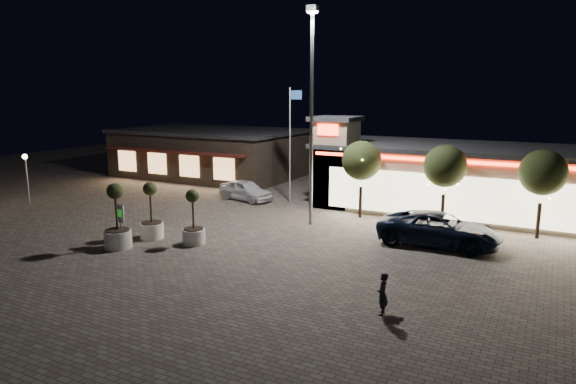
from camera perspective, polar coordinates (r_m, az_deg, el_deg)
The scene contains 17 objects.
ground at distance 24.91m, azimuth -9.69°, elevation -7.15°, with size 90.00×90.00×0.00m, color #6A6156.
retail_building at distance 35.29m, azimuth 19.24°, elevation 1.49°, with size 20.40×8.40×6.10m.
restaurant_building at distance 48.38m, azimuth -8.61°, elevation 4.39°, with size 16.40×11.00×4.30m.
floodlight_pole at distance 29.49m, azimuth 2.64°, elevation 9.71°, with size 0.60×0.40×12.38m.
flagpole at distance 35.82m, azimuth 0.35°, elevation 6.33°, with size 0.95×0.10×8.00m.
lamp_post_west at distance 40.02m, azimuth -27.10°, elevation 2.32°, with size 0.36×0.36×3.48m.
string_tree_a at distance 31.77m, azimuth 8.17°, elevation 3.45°, with size 2.42×2.42×4.79m.
string_tree_b at distance 30.48m, azimuth 17.06°, elevation 2.75°, with size 2.42×2.42×4.79m.
string_tree_c at distance 29.97m, azimuth 26.47°, elevation 1.93°, with size 2.42×2.42×4.79m.
pickup_truck at distance 27.26m, azimuth 16.42°, elevation -3.99°, with size 2.81×6.10×1.69m, color black.
white_sedan at distance 37.10m, azimuth -4.74°, elevation 0.21°, with size 1.74×4.32×1.47m, color white.
pedestrian at distance 18.64m, azimuth 10.47°, elevation -11.08°, with size 0.56×0.37×1.53m, color black.
dog at distance 17.98m, azimuth 11.96°, elevation -13.71°, with size 0.51×0.20×0.27m.
planter_left at distance 28.37m, azimuth -14.93°, elevation -3.12°, with size 1.24×1.24×3.06m.
planter_mid at distance 27.08m, azimuth -18.44°, elevation -3.83°, with size 1.35×1.35×3.31m.
planter_right at distance 26.84m, azimuth -10.46°, elevation -3.86°, with size 1.17×1.17×2.87m.
valet_sign at distance 27.42m, azimuth -18.16°, elevation -2.61°, with size 0.70×0.21×2.14m.
Camera 1 is at (14.56, -18.67, 7.76)m, focal length 32.00 mm.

